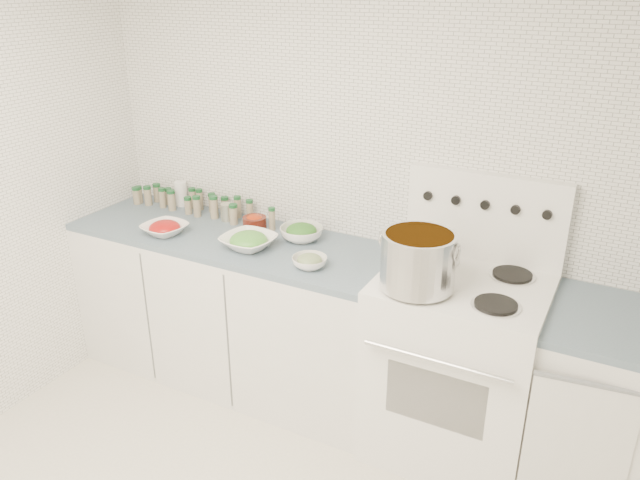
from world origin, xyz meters
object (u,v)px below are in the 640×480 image
(stove, at_px, (457,361))
(bowl_snowpea, at_px, (248,241))
(stock_pot, at_px, (418,258))
(bowl_tomato, at_px, (165,228))

(stove, height_order, bowl_snowpea, stove)
(stove, relative_size, stock_pot, 3.92)
(stove, bearing_deg, bowl_snowpea, -175.37)
(stove, xyz_separation_m, stock_pot, (-0.17, -0.18, 0.59))
(stove, relative_size, bowl_snowpea, 4.57)
(stove, bearing_deg, bowl_tomato, -174.83)
(stock_pot, relative_size, bowl_tomato, 1.32)
(stock_pot, height_order, bowl_tomato, stock_pot)
(stove, height_order, stock_pot, stove)
(bowl_tomato, xyz_separation_m, bowl_snowpea, (0.51, 0.06, 0.01))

